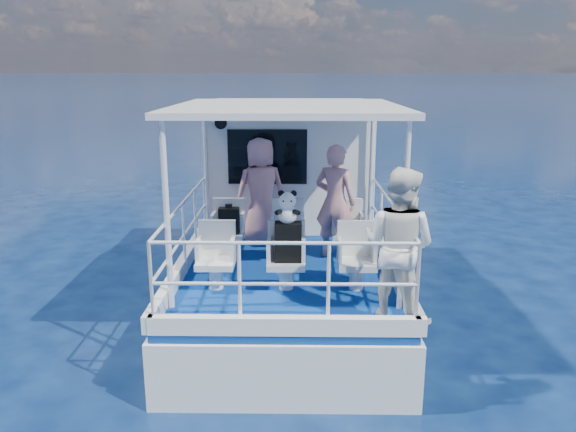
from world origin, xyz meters
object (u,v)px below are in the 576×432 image
object	(u,v)px
passenger_port_fwd	(261,191)
backpack_center	(288,242)
passenger_stbd_aft	(399,245)
panda	(287,207)

from	to	relation	value
passenger_port_fwd	backpack_center	world-z (taller)	passenger_port_fwd
backpack_center	passenger_stbd_aft	bearing A→B (deg)	-35.53
backpack_center	panda	xyz separation A→B (m)	(-0.01, -0.01, 0.46)
passenger_port_fwd	panda	size ratio (longest dim) A/B	4.18
passenger_port_fwd	panda	xyz separation A→B (m)	(0.46, -2.04, 0.23)
backpack_center	passenger_port_fwd	bearing A→B (deg)	103.03
passenger_port_fwd	panda	world-z (taller)	passenger_port_fwd
passenger_port_fwd	backpack_center	bearing A→B (deg)	79.45
backpack_center	panda	world-z (taller)	panda
passenger_stbd_aft	panda	distance (m)	1.52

